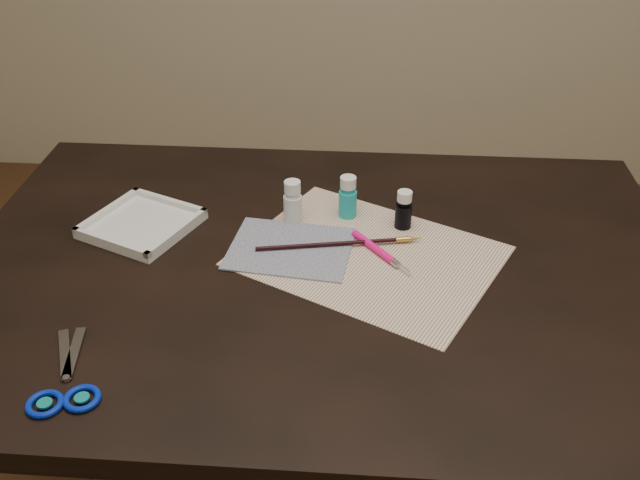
# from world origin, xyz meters

# --- Properties ---
(table) EXTENTS (1.30, 0.90, 0.75)m
(table) POSITION_xyz_m (0.00, 0.00, 0.38)
(table) COLOR black
(table) RESTS_ON ground
(paper) EXTENTS (0.54, 0.49, 0.00)m
(paper) POSITION_xyz_m (0.09, 0.03, 0.75)
(paper) COLOR silver
(paper) RESTS_ON table
(canvas) EXTENTS (0.24, 0.20, 0.00)m
(canvas) POSITION_xyz_m (-0.06, 0.04, 0.75)
(canvas) COLOR #172342
(canvas) RESTS_ON paper
(paint_bottle_white) EXTENTS (0.04, 0.04, 0.09)m
(paint_bottle_white) POSITION_xyz_m (-0.06, 0.14, 0.79)
(paint_bottle_white) COLOR silver
(paint_bottle_white) RESTS_ON table
(paint_bottle_cyan) EXTENTS (0.04, 0.04, 0.09)m
(paint_bottle_cyan) POSITION_xyz_m (0.04, 0.17, 0.79)
(paint_bottle_cyan) COLOR #1AAEB3
(paint_bottle_cyan) RESTS_ON table
(paint_bottle_navy) EXTENTS (0.04, 0.04, 0.08)m
(paint_bottle_navy) POSITION_xyz_m (0.15, 0.13, 0.79)
(paint_bottle_navy) COLOR black
(paint_bottle_navy) RESTS_ON table
(paintbrush) EXTENTS (0.31, 0.07, 0.01)m
(paintbrush) POSITION_xyz_m (0.03, 0.05, 0.76)
(paintbrush) COLOR black
(paintbrush) RESTS_ON canvas
(craft_knife) EXTENTS (0.12, 0.14, 0.01)m
(craft_knife) POSITION_xyz_m (0.11, 0.03, 0.76)
(craft_knife) COLOR #FF0F81
(craft_knife) RESTS_ON paper
(scissors) EXTENTS (0.17, 0.23, 0.01)m
(scissors) POSITION_xyz_m (-0.35, -0.30, 0.76)
(scissors) COLOR silver
(scissors) RESTS_ON table
(palette_tray) EXTENTS (0.24, 0.24, 0.02)m
(palette_tray) POSITION_xyz_m (-0.35, 0.09, 0.76)
(palette_tray) COLOR white
(palette_tray) RESTS_ON table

